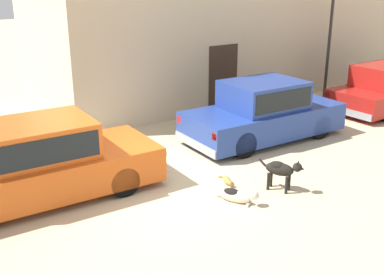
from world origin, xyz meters
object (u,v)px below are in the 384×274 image
Objects in this scene: stray_dog_tan at (281,169)px; street_lamp at (330,30)px; parked_sedan_second at (263,111)px; parked_sedan_nearest at (39,161)px; stray_cat at (227,180)px; stray_dog_spotted at (237,195)px.

street_lamp is at bearing 97.23° from stray_dog_tan.
parked_sedan_nearest is at bearing -176.92° from parked_sedan_second.
parked_sedan_second is at bearing 3.08° from parked_sedan_nearest.
street_lamp is at bearing 135.11° from stray_cat.
stray_dog_tan is (1.07, -0.06, 0.31)m from stray_dog_spotted.
stray_dog_spotted is at bearing -36.27° from parked_sedan_nearest.
stray_dog_spotted is at bearing -149.44° from street_lamp.
parked_sedan_second is 5.22m from street_lamp.
parked_sedan_second is 3.15m from stray_cat.
stray_dog_spotted reaches higher than stray_cat.
parked_sedan_nearest reaches higher than stray_cat.
stray_dog_tan is 8.06m from street_lamp.
street_lamp is at bearing 12.51° from parked_sedan_nearest.
stray_cat is at bearing -144.27° from parked_sedan_second.
street_lamp is (10.52, 2.08, 1.63)m from parked_sedan_nearest.
parked_sedan_nearest is at bearing -156.59° from stray_dog_spotted.
stray_dog_spotted is at bearing -121.19° from stray_dog_tan.
parked_sedan_second reaches higher than stray_dog_spotted.
parked_sedan_nearest is 5.36× the size of stray_dog_tan.
parked_sedan_second reaches higher than stray_cat.
stray_cat is 8.32m from street_lamp.
stray_cat is (0.37, 0.78, -0.08)m from stray_dog_spotted.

